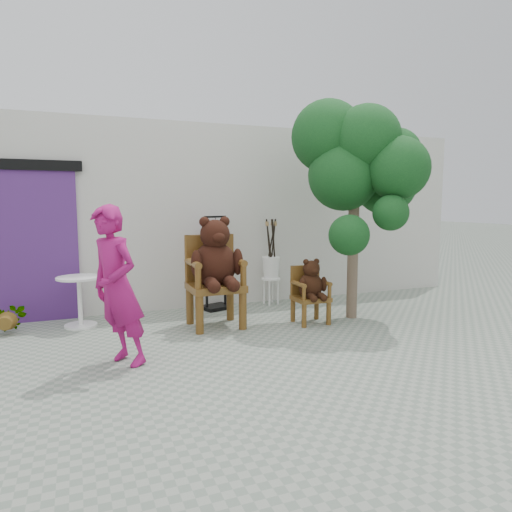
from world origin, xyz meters
The scene contains 11 objects.
ground_plane centered at (0.00, 0.00, 0.00)m, with size 60.00×60.00×0.00m, color gray.
back_wall centered at (0.00, 3.10, 1.50)m, with size 9.00×1.00×3.00m, color beige.
doorway centered at (-3.00, 2.58, 1.16)m, with size 1.40×0.11×2.33m.
chair_big centered at (-0.65, 1.36, 0.87)m, with size 0.73×0.81×1.54m.
chair_small centered at (0.66, 1.02, 0.54)m, with size 0.47×0.50×0.93m.
person centered at (-2.04, 0.20, 0.85)m, with size 0.62×0.41×1.70m, color #9E1360.
cafe_table centered at (-2.41, 2.03, 0.44)m, with size 0.60×0.60×0.70m.
display_stand centered at (-0.35, 2.35, 0.58)m, with size 0.54×0.47×1.51m.
stool_bucket centered at (0.62, 2.35, 0.64)m, with size 0.32×0.32×1.45m.
tree centered at (1.54, 1.03, 2.30)m, with size 1.89×1.75×3.24m.
potted_plant centered at (-3.29, 2.04, 0.21)m, with size 0.38×0.33×0.42m, color black.
Camera 1 is at (-2.42, -4.66, 1.72)m, focal length 32.00 mm.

